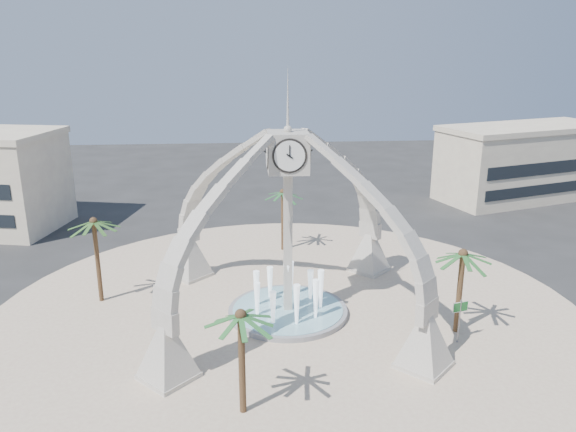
{
  "coord_description": "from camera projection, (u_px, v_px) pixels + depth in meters",
  "views": [
    {
      "loc": [
        -2.75,
        -34.1,
        17.35
      ],
      "look_at": [
        0.17,
        2.0,
        6.31
      ],
      "focal_mm": 35.0,
      "sensor_mm": 36.0,
      "label": 1
    }
  ],
  "objects": [
    {
      "name": "plaza",
      "position": [
        288.0,
        314.0,
        37.78
      ],
      "size": [
        40.0,
        40.0,
        0.06
      ],
      "primitive_type": "cylinder",
      "color": "beige",
      "rests_on": "ground"
    },
    {
      "name": "palm_west",
      "position": [
        94.0,
        223.0,
        38.02
      ],
      "size": [
        4.33,
        4.33,
        6.57
      ],
      "rotation": [
        0.0,
        0.0,
        -0.35
      ],
      "color": "brown",
      "rests_on": "ground"
    },
    {
      "name": "ground",
      "position": [
        288.0,
        314.0,
        37.79
      ],
      "size": [
        140.0,
        140.0,
        0.0
      ],
      "primitive_type": "plane",
      "color": "#282828",
      "rests_on": "ground"
    },
    {
      "name": "fountain",
      "position": [
        288.0,
        310.0,
        37.7
      ],
      "size": [
        8.0,
        8.0,
        3.62
      ],
      "color": "gray",
      "rests_on": "ground"
    },
    {
      "name": "street_sign",
      "position": [
        460.0,
        312.0,
        33.55
      ],
      "size": [
        1.03,
        0.29,
        2.87
      ],
      "rotation": [
        0.0,
        0.0,
        0.26
      ],
      "color": "slate",
      "rests_on": "ground"
    },
    {
      "name": "palm_south",
      "position": [
        241.0,
        316.0,
        26.17
      ],
      "size": [
        4.04,
        4.04,
        5.98
      ],
      "rotation": [
        0.0,
        0.0,
        -0.15
      ],
      "color": "brown",
      "rests_on": "ground"
    },
    {
      "name": "building_ne",
      "position": [
        524.0,
        162.0,
        65.54
      ],
      "size": [
        21.87,
        14.17,
        8.6
      ],
      "rotation": [
        0.0,
        0.0,
        0.31
      ],
      "color": "beige",
      "rests_on": "ground"
    },
    {
      "name": "palm_north",
      "position": [
        283.0,
        193.0,
        48.14
      ],
      "size": [
        3.85,
        3.85,
        5.93
      ],
      "rotation": [
        0.0,
        0.0,
        -0.17
      ],
      "color": "brown",
      "rests_on": "ground"
    },
    {
      "name": "palm_east",
      "position": [
        463.0,
        255.0,
        33.94
      ],
      "size": [
        4.92,
        4.92,
        5.99
      ],
      "rotation": [
        0.0,
        0.0,
        -0.41
      ],
      "color": "brown",
      "rests_on": "ground"
    },
    {
      "name": "clock_tower",
      "position": [
        288.0,
        222.0,
        35.89
      ],
      "size": [
        17.94,
        17.94,
        16.3
      ],
      "color": "beige",
      "rests_on": "ground"
    }
  ]
}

